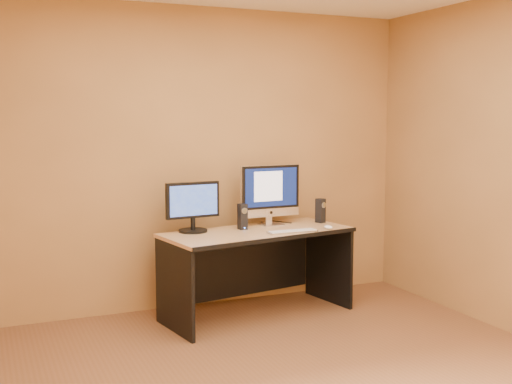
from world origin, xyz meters
TOP-DOWN VIEW (x-y plane):
  - walls at (0.00, 0.00)m, footprint 4.00×4.00m
  - desk at (0.38, 1.49)m, footprint 1.65×0.94m
  - imac at (0.60, 1.69)m, footprint 0.57×0.23m
  - second_monitor at (-0.13, 1.64)m, footprint 0.49×0.28m
  - speaker_left at (0.29, 1.60)m, footprint 0.07×0.07m
  - speaker_right at (1.06, 1.64)m, footprint 0.09×0.09m
  - keyboard at (0.61, 1.30)m, footprint 0.42×0.12m
  - mouse at (0.96, 1.31)m, footprint 0.07×0.11m
  - cable_a at (0.75, 1.79)m, footprint 0.12×0.19m
  - cable_b at (0.57, 1.79)m, footprint 0.05×0.17m

SIDE VIEW (x-z plane):
  - desk at x=0.38m, z-range 0.00..0.72m
  - cable_a at x=0.75m, z-range 0.72..0.73m
  - cable_b at x=0.57m, z-range 0.72..0.73m
  - keyboard at x=0.61m, z-range 0.72..0.74m
  - mouse at x=0.96m, z-range 0.72..0.76m
  - speaker_left at x=0.29m, z-range 0.72..0.94m
  - speaker_right at x=1.06m, z-range 0.72..0.94m
  - second_monitor at x=-0.13m, z-range 0.72..1.13m
  - imac at x=0.60m, z-range 0.72..1.26m
  - walls at x=0.00m, z-range 0.00..2.60m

